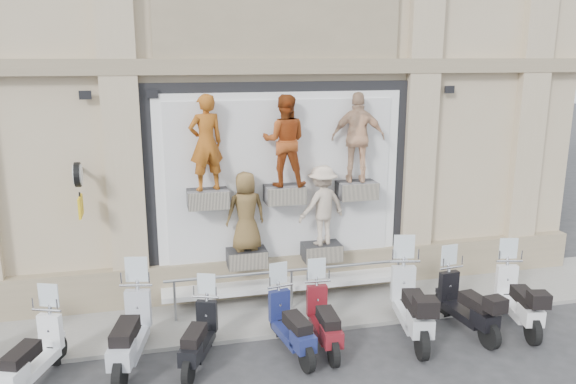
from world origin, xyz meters
The scene contains 14 objects.
ground centered at (0.00, 0.00, 0.00)m, with size 90.00×90.00×0.00m, color #2D2D30.
sidewalk centered at (0.00, 2.10, 0.04)m, with size 16.00×2.20×0.08m, color gray.
building centered at (0.00, 7.00, 6.00)m, with size 14.00×8.60×12.00m, color tan, non-canonical shape.
shop_vitrine centered at (0.09, 2.74, 2.48)m, with size 5.60×0.93×4.30m.
guard_rail centered at (0.00, 2.00, 0.47)m, with size 5.06×0.10×0.93m, color #9EA0A5, non-canonical shape.
clock_sign_bracket centered at (-3.90, 2.47, 2.80)m, with size 0.10×0.80×1.02m.
scooter_b centered at (-4.54, 0.40, 0.74)m, with size 0.53×1.82×1.48m, color white, non-canonical shape.
scooter_c centered at (-3.08, 0.65, 0.84)m, with size 0.60×2.07×1.68m, color #A7AAB4, non-canonical shape.
scooter_d centered at (-1.98, 0.46, 0.70)m, with size 0.50×1.72×1.40m, color black, non-canonical shape.
scooter_e centered at (-0.40, 0.45, 0.73)m, with size 0.53×1.80×1.46m, color navy, non-canonical shape.
scooter_f centered at (0.22, 0.51, 0.73)m, with size 0.52×1.79×1.45m, color maroon, non-canonical shape.
scooter_g centered at (1.87, 0.49, 0.87)m, with size 0.63×2.15×1.74m, color #B9BDC1, non-canonical shape.
scooter_h centered at (2.97, 0.44, 0.76)m, with size 0.54×1.86×1.52m, color black, non-canonical shape.
scooter_i centered at (4.04, 0.39, 0.78)m, with size 0.56×1.93×1.56m, color silver, non-canonical shape.
Camera 1 is at (-2.55, -8.15, 5.04)m, focal length 35.00 mm.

